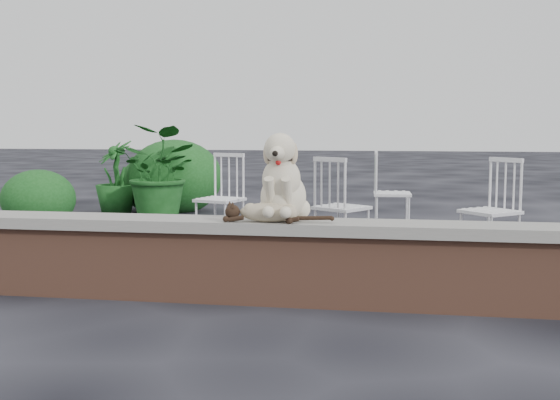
% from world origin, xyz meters
% --- Properties ---
extents(ground, '(60.00, 60.00, 0.00)m').
position_xyz_m(ground, '(0.00, 0.00, 0.00)').
color(ground, black).
rests_on(ground, ground).
extents(brick_wall, '(6.00, 0.30, 0.50)m').
position_xyz_m(brick_wall, '(0.00, 0.00, 0.25)').
color(brick_wall, brown).
rests_on(brick_wall, ground).
extents(capstone, '(6.20, 0.40, 0.08)m').
position_xyz_m(capstone, '(0.00, 0.00, 0.54)').
color(capstone, slate).
rests_on(capstone, brick_wall).
extents(dog, '(0.42, 0.54, 0.62)m').
position_xyz_m(dog, '(0.28, 0.05, 0.89)').
color(dog, beige).
rests_on(dog, capstone).
extents(cat, '(0.89, 0.24, 0.15)m').
position_xyz_m(cat, '(0.20, -0.10, 0.65)').
color(cat, tan).
rests_on(cat, capstone).
extents(chair_e, '(0.59, 0.59, 0.94)m').
position_xyz_m(chair_e, '(1.01, 3.37, 0.47)').
color(chair_e, white).
rests_on(chair_e, ground).
extents(chair_c, '(0.78, 0.78, 0.94)m').
position_xyz_m(chair_c, '(0.54, 1.91, 0.47)').
color(chair_c, white).
rests_on(chair_c, ground).
extents(chair_b, '(0.71, 0.71, 0.94)m').
position_xyz_m(chair_b, '(-0.80, 2.41, 0.47)').
color(chair_b, white).
rests_on(chair_b, ground).
extents(chair_d, '(0.79, 0.79, 0.94)m').
position_xyz_m(chair_d, '(1.90, 1.82, 0.47)').
color(chair_d, white).
rests_on(chair_d, ground).
extents(potted_plant_a, '(1.30, 1.19, 1.25)m').
position_xyz_m(potted_plant_a, '(-2.01, 4.04, 0.62)').
color(potted_plant_a, '#144616').
rests_on(potted_plant_a, ground).
extents(potted_plant_b, '(0.81, 0.81, 1.03)m').
position_xyz_m(potted_plant_b, '(-2.82, 4.45, 0.51)').
color(potted_plant_b, '#144616').
rests_on(potted_plant_b, ground).
extents(shrubbery, '(2.37, 2.73, 1.10)m').
position_xyz_m(shrubbery, '(-2.41, 4.67, 0.43)').
color(shrubbery, '#144616').
rests_on(shrubbery, ground).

